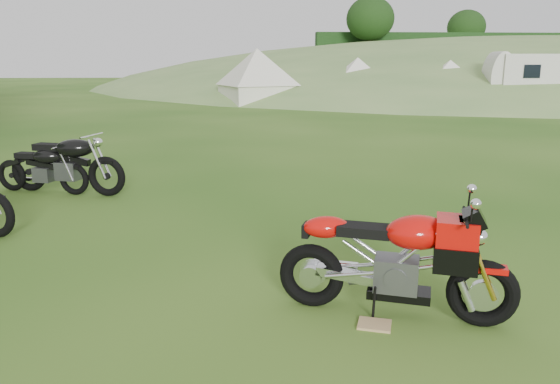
{
  "coord_description": "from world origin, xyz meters",
  "views": [
    {
      "loc": [
        -0.51,
        -6.33,
        2.2
      ],
      "look_at": [
        0.0,
        0.4,
        0.55
      ],
      "focal_mm": 35.0,
      "sensor_mm": 36.0,
      "label": 1
    }
  ],
  "objects_px": {
    "tent_mid": "(357,78)",
    "tent_right": "(449,80)",
    "sport_motorcycle": "(395,252)",
    "caravan": "(547,81)",
    "tent_left": "(257,77)",
    "plywood_board": "(374,325)",
    "vintage_moto_d": "(66,162)",
    "vintage_moto_c": "(42,167)"
  },
  "relations": [
    {
      "from": "vintage_moto_d",
      "to": "tent_right",
      "type": "relative_size",
      "value": 0.77
    },
    {
      "from": "vintage_moto_d",
      "to": "caravan",
      "type": "bearing_deg",
      "value": 59.96
    },
    {
      "from": "vintage_moto_c",
      "to": "tent_mid",
      "type": "bearing_deg",
      "value": 81.98
    },
    {
      "from": "vintage_moto_d",
      "to": "tent_left",
      "type": "distance_m",
      "value": 18.69
    },
    {
      "from": "vintage_moto_c",
      "to": "tent_right",
      "type": "bearing_deg",
      "value": 69.86
    },
    {
      "from": "plywood_board",
      "to": "vintage_moto_d",
      "type": "relative_size",
      "value": 0.13
    },
    {
      "from": "tent_left",
      "to": "caravan",
      "type": "bearing_deg",
      "value": -36.5
    },
    {
      "from": "plywood_board",
      "to": "tent_mid",
      "type": "relative_size",
      "value": 0.1
    },
    {
      "from": "plywood_board",
      "to": "vintage_moto_d",
      "type": "distance_m",
      "value": 6.38
    },
    {
      "from": "vintage_moto_c",
      "to": "tent_left",
      "type": "distance_m",
      "value": 18.71
    },
    {
      "from": "sport_motorcycle",
      "to": "vintage_moto_c",
      "type": "bearing_deg",
      "value": 153.4
    },
    {
      "from": "caravan",
      "to": "tent_right",
      "type": "bearing_deg",
      "value": 152.62
    },
    {
      "from": "vintage_moto_d",
      "to": "tent_left",
      "type": "height_order",
      "value": "tent_left"
    },
    {
      "from": "sport_motorcycle",
      "to": "caravan",
      "type": "distance_m",
      "value": 22.88
    },
    {
      "from": "tent_left",
      "to": "tent_mid",
      "type": "bearing_deg",
      "value": -8.48
    },
    {
      "from": "tent_left",
      "to": "tent_mid",
      "type": "relative_size",
      "value": 1.11
    },
    {
      "from": "sport_motorcycle",
      "to": "tent_right",
      "type": "xyz_separation_m",
      "value": [
        8.94,
        22.02,
        0.57
      ]
    },
    {
      "from": "plywood_board",
      "to": "vintage_moto_d",
      "type": "xyz_separation_m",
      "value": [
        -3.98,
        4.96,
        0.53
      ]
    },
    {
      "from": "plywood_board",
      "to": "caravan",
      "type": "relative_size",
      "value": 0.05
    },
    {
      "from": "sport_motorcycle",
      "to": "tent_right",
      "type": "bearing_deg",
      "value": 87.79
    },
    {
      "from": "sport_motorcycle",
      "to": "tent_mid",
      "type": "distance_m",
      "value": 24.6
    },
    {
      "from": "caravan",
      "to": "vintage_moto_c",
      "type": "bearing_deg",
      "value": -127.71
    },
    {
      "from": "vintage_moto_c",
      "to": "tent_right",
      "type": "height_order",
      "value": "tent_right"
    },
    {
      "from": "sport_motorcycle",
      "to": "vintage_moto_d",
      "type": "relative_size",
      "value": 0.95
    },
    {
      "from": "plywood_board",
      "to": "tent_mid",
      "type": "distance_m",
      "value": 24.85
    },
    {
      "from": "caravan",
      "to": "tent_left",
      "type": "bearing_deg",
      "value": 175.24
    },
    {
      "from": "vintage_moto_d",
      "to": "plywood_board",
      "type": "bearing_deg",
      "value": -32.67
    },
    {
      "from": "sport_motorcycle",
      "to": "vintage_moto_c",
      "type": "height_order",
      "value": "sport_motorcycle"
    },
    {
      "from": "tent_right",
      "to": "tent_left",
      "type": "bearing_deg",
      "value": -178.71
    },
    {
      "from": "tent_mid",
      "to": "tent_right",
      "type": "xyz_separation_m",
      "value": [
        4.09,
        -2.09,
        -0.04
      ]
    },
    {
      "from": "vintage_moto_c",
      "to": "caravan",
      "type": "distance_m",
      "value": 22.24
    },
    {
      "from": "plywood_board",
      "to": "vintage_moto_d",
      "type": "bearing_deg",
      "value": 128.7
    },
    {
      "from": "tent_left",
      "to": "plywood_board",
      "type": "bearing_deg",
      "value": -109.45
    },
    {
      "from": "tent_left",
      "to": "caravan",
      "type": "xyz_separation_m",
      "value": [
        12.68,
        -3.79,
        -0.11
      ]
    },
    {
      "from": "vintage_moto_d",
      "to": "tent_mid",
      "type": "height_order",
      "value": "tent_mid"
    },
    {
      "from": "sport_motorcycle",
      "to": "caravan",
      "type": "height_order",
      "value": "caravan"
    },
    {
      "from": "plywood_board",
      "to": "caravan",
      "type": "bearing_deg",
      "value": 57.26
    },
    {
      "from": "tent_left",
      "to": "tent_right",
      "type": "relative_size",
      "value": 1.15
    },
    {
      "from": "sport_motorcycle",
      "to": "vintage_moto_d",
      "type": "height_order",
      "value": "sport_motorcycle"
    },
    {
      "from": "sport_motorcycle",
      "to": "vintage_moto_d",
      "type": "bearing_deg",
      "value": 151.08
    },
    {
      "from": "tent_left",
      "to": "tent_right",
      "type": "height_order",
      "value": "tent_left"
    },
    {
      "from": "tent_left",
      "to": "sport_motorcycle",
      "type": "bearing_deg",
      "value": -108.94
    }
  ]
}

